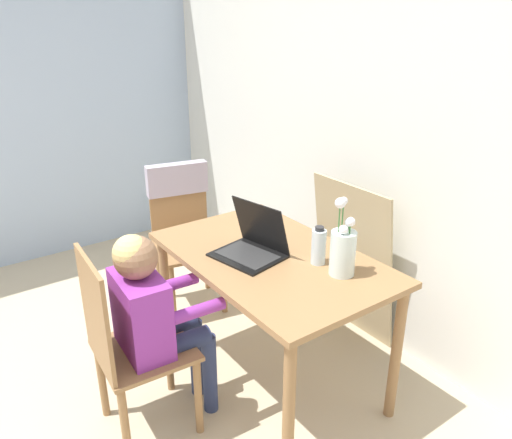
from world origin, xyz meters
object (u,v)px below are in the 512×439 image
object	(u,v)px
chair_occupied	(128,347)
chair_spare	(182,213)
flower_vase	(343,249)
laptop	(253,243)
person_seated	(152,308)
water_bottle	(319,246)

from	to	relation	value
chair_occupied	chair_spare	bearing A→B (deg)	-35.82
chair_occupied	flower_vase	world-z (taller)	flower_vase
laptop	flower_vase	world-z (taller)	flower_vase
chair_occupied	person_seated	world-z (taller)	person_seated
person_seated	laptop	xyz separation A→B (m)	(0.02, 0.53, 0.18)
water_bottle	chair_occupied	bearing A→B (deg)	-108.30
chair_occupied	flower_vase	size ratio (longest dim) A/B	2.57
chair_spare	water_bottle	xyz separation A→B (m)	(1.21, 0.08, 0.21)
laptop	flower_vase	size ratio (longest dim) A/B	0.99
person_seated	chair_occupied	bearing A→B (deg)	90.00
person_seated	chair_spare	bearing A→B (deg)	-30.72
chair_spare	flower_vase	distance (m)	1.37
flower_vase	chair_occupied	bearing A→B (deg)	-115.94
person_seated	flower_vase	world-z (taller)	flower_vase
person_seated	laptop	bearing A→B (deg)	-88.60
chair_occupied	person_seated	bearing A→B (deg)	-90.00
chair_spare	laptop	bearing A→B (deg)	-85.45
chair_spare	water_bottle	bearing A→B (deg)	-75.01
chair_occupied	flower_vase	distance (m)	1.03
chair_spare	chair_occupied	bearing A→B (deg)	-118.14
water_bottle	chair_spare	bearing A→B (deg)	-176.24
flower_vase	laptop	bearing A→B (deg)	-152.12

